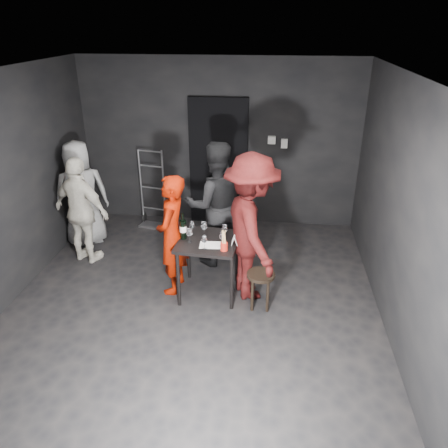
# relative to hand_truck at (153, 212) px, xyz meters

# --- Properties ---
(floor) EXTENTS (4.50, 5.00, 0.02)m
(floor) POSITION_rel_hand_truck_xyz_m (1.08, -2.18, -0.23)
(floor) COLOR black
(floor) RESTS_ON ground
(ceiling) EXTENTS (4.50, 5.00, 0.02)m
(ceiling) POSITION_rel_hand_truck_xyz_m (1.08, -2.18, 2.47)
(ceiling) COLOR silver
(ceiling) RESTS_ON ground
(wall_back) EXTENTS (4.50, 0.04, 2.70)m
(wall_back) POSITION_rel_hand_truck_xyz_m (1.08, 0.32, 1.12)
(wall_back) COLOR black
(wall_back) RESTS_ON ground
(wall_front) EXTENTS (4.50, 0.04, 2.70)m
(wall_front) POSITION_rel_hand_truck_xyz_m (1.08, -4.68, 1.12)
(wall_front) COLOR black
(wall_front) RESTS_ON ground
(wall_left) EXTENTS (0.04, 5.00, 2.70)m
(wall_left) POSITION_rel_hand_truck_xyz_m (-1.17, -2.18, 1.12)
(wall_left) COLOR black
(wall_left) RESTS_ON ground
(wall_right) EXTENTS (0.04, 5.00, 2.70)m
(wall_right) POSITION_rel_hand_truck_xyz_m (3.33, -2.18, 1.12)
(wall_right) COLOR black
(wall_right) RESTS_ON ground
(doorway) EXTENTS (0.95, 0.10, 2.10)m
(doorway) POSITION_rel_hand_truck_xyz_m (1.08, 0.26, 0.82)
(doorway) COLOR black
(doorway) RESTS_ON ground
(wallbox_upper) EXTENTS (0.12, 0.06, 0.12)m
(wallbox_upper) POSITION_rel_hand_truck_xyz_m (1.93, 0.27, 1.22)
(wallbox_upper) COLOR #B7B7B2
(wallbox_upper) RESTS_ON wall_back
(wallbox_lower) EXTENTS (0.10, 0.06, 0.14)m
(wallbox_lower) POSITION_rel_hand_truck_xyz_m (2.13, 0.27, 1.17)
(wallbox_lower) COLOR #B7B7B2
(wallbox_lower) RESTS_ON wall_back
(hand_truck) EXTENTS (0.43, 0.36, 1.29)m
(hand_truck) POSITION_rel_hand_truck_xyz_m (0.00, 0.00, 0.00)
(hand_truck) COLOR #B2B2B7
(hand_truck) RESTS_ON floor
(tasting_table) EXTENTS (0.72, 0.72, 0.75)m
(tasting_table) POSITION_rel_hand_truck_xyz_m (1.23, -1.91, 0.42)
(tasting_table) COLOR black
(tasting_table) RESTS_ON floor
(stool) EXTENTS (0.34, 0.34, 0.47)m
(stool) POSITION_rel_hand_truck_xyz_m (1.90, -2.15, 0.14)
(stool) COLOR black
(stool) RESTS_ON floor
(server_red) EXTENTS (0.41, 0.60, 1.59)m
(server_red) POSITION_rel_hand_truck_xyz_m (0.78, -1.88, 0.56)
(server_red) COLOR #8C1200
(server_red) RESTS_ON floor
(woman_black) EXTENTS (1.13, 0.83, 2.07)m
(woman_black) POSITION_rel_hand_truck_xyz_m (1.22, -1.10, 0.80)
(woman_black) COLOR black
(woman_black) RESTS_ON floor
(man_maroon) EXTENTS (1.16, 1.60, 2.25)m
(man_maroon) POSITION_rel_hand_truck_xyz_m (1.75, -1.86, 0.90)
(man_maroon) COLOR #3D0D0C
(man_maroon) RESTS_ON floor
(bystander_cream) EXTENTS (1.02, 0.73, 1.58)m
(bystander_cream) POSITION_rel_hand_truck_xyz_m (-0.63, -1.29, 0.56)
(bystander_cream) COLOR white
(bystander_cream) RESTS_ON floor
(bystander_grey) EXTENTS (0.97, 0.83, 1.74)m
(bystander_grey) POSITION_rel_hand_truck_xyz_m (-0.86, -0.76, 0.64)
(bystander_grey) COLOR gray
(bystander_grey) RESTS_ON floor
(tasting_mat) EXTENTS (0.29, 0.20, 0.00)m
(tasting_mat) POSITION_rel_hand_truck_xyz_m (1.29, -2.04, 0.52)
(tasting_mat) COLOR white
(tasting_mat) RESTS_ON tasting_table
(wine_glass_a) EXTENTS (0.09, 0.09, 0.20)m
(wine_glass_a) POSITION_rel_hand_truck_xyz_m (1.02, -1.99, 0.62)
(wine_glass_a) COLOR white
(wine_glass_a) RESTS_ON tasting_table
(wine_glass_b) EXTENTS (0.07, 0.07, 0.18)m
(wine_glass_b) POSITION_rel_hand_truck_xyz_m (1.01, -1.78, 0.61)
(wine_glass_b) COLOR white
(wine_glass_b) RESTS_ON tasting_table
(wine_glass_c) EXTENTS (0.10, 0.10, 0.22)m
(wine_glass_c) POSITION_rel_hand_truck_xyz_m (1.17, -1.83, 0.63)
(wine_glass_c) COLOR white
(wine_glass_c) RESTS_ON tasting_table
(wine_glass_d) EXTENTS (0.08, 0.08, 0.18)m
(wine_glass_d) POSITION_rel_hand_truck_xyz_m (1.22, -2.13, 0.61)
(wine_glass_d) COLOR white
(wine_glass_d) RESTS_ON tasting_table
(wine_glass_e) EXTENTS (0.08, 0.08, 0.21)m
(wine_glass_e) POSITION_rel_hand_truck_xyz_m (1.43, -2.05, 0.62)
(wine_glass_e) COLOR white
(wine_glass_e) RESTS_ON tasting_table
(wine_glass_f) EXTENTS (0.10, 0.10, 0.21)m
(wine_glass_f) POSITION_rel_hand_truck_xyz_m (1.43, -1.86, 0.62)
(wine_glass_f) COLOR white
(wine_glass_f) RESTS_ON tasting_table
(wine_bottle) EXTENTS (0.08, 0.08, 0.34)m
(wine_bottle) POSITION_rel_hand_truck_xyz_m (0.92, -1.90, 0.65)
(wine_bottle) COLOR black
(wine_bottle) RESTS_ON tasting_table
(breadstick_cup) EXTENTS (0.09, 0.09, 0.27)m
(breadstick_cup) POSITION_rel_hand_truck_xyz_m (1.45, -2.14, 0.64)
(breadstick_cup) COLOR #B52114
(breadstick_cup) RESTS_ON tasting_table
(reserved_card) EXTENTS (0.09, 0.15, 0.11)m
(reserved_card) POSITION_rel_hand_truck_xyz_m (1.54, -1.96, 0.57)
(reserved_card) COLOR white
(reserved_card) RESTS_ON tasting_table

